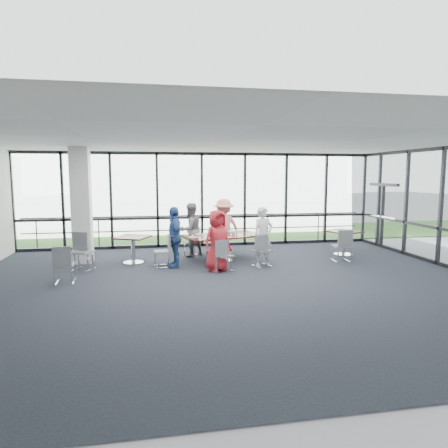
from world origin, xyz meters
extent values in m
cube|color=#1E202B|center=(0.00, 0.00, -0.01)|extent=(12.00, 10.00, 0.02)
cube|color=white|center=(0.00, 0.00, 3.20)|extent=(12.00, 10.00, 0.04)
cube|color=silver|center=(0.00, -5.00, 1.60)|extent=(12.00, 0.10, 3.20)
cube|color=white|center=(0.00, 5.00, 1.60)|extent=(12.00, 0.10, 3.20)
cube|color=black|center=(6.00, 3.75, 1.05)|extent=(0.12, 1.60, 2.10)
cube|color=white|center=(-3.60, 3.00, 1.60)|extent=(0.50, 0.50, 3.20)
cube|color=slate|center=(0.00, 10.00, -0.02)|extent=(80.00, 70.00, 0.02)
cube|color=#2B5B24|center=(0.00, 8.00, 0.01)|extent=(80.00, 5.00, 0.01)
cube|color=silver|center=(4.00, 32.00, 3.00)|extent=(24.00, 10.00, 6.00)
cylinder|color=#2D2D33|center=(0.00, 5.60, 0.50)|extent=(12.00, 0.06, 0.06)
cube|color=black|center=(0.26, 2.51, 0.73)|extent=(2.46, 1.80, 0.04)
cylinder|color=silver|center=(0.26, 2.51, 0.35)|extent=(0.12, 0.12, 0.71)
cylinder|color=silver|center=(0.26, 2.51, 0.01)|extent=(0.56, 0.56, 0.03)
cube|color=black|center=(-2.22, 2.67, 0.73)|extent=(1.08, 1.08, 0.04)
cylinder|color=silver|center=(-2.22, 2.67, 0.35)|extent=(0.12, 0.12, 0.71)
cube|color=black|center=(4.08, 2.69, 0.73)|extent=(1.16, 1.16, 0.04)
cylinder|color=silver|center=(4.08, 2.69, 0.35)|extent=(0.12, 0.12, 0.71)
imported|color=red|center=(-0.07, 1.36, 0.79)|extent=(0.91, 0.78, 1.57)
imported|color=silver|center=(1.25, 1.76, 0.80)|extent=(0.67, 0.57, 1.59)
imported|color=slate|center=(-0.56, 3.30, 0.81)|extent=(0.92, 0.82, 1.61)
imported|color=pink|center=(0.50, 3.55, 0.85)|extent=(1.23, 0.90, 1.71)
imported|color=#305694|center=(-1.11, 2.01, 0.81)|extent=(0.66, 1.02, 1.62)
cylinder|color=white|center=(-0.18, 2.00, 0.76)|extent=(0.27, 0.27, 0.01)
cylinder|color=white|center=(1.06, 2.32, 0.76)|extent=(0.28, 0.28, 0.01)
cylinder|color=white|center=(-0.35, 2.70, 0.76)|extent=(0.28, 0.28, 0.01)
cylinder|color=white|center=(0.66, 3.07, 0.76)|extent=(0.24, 0.24, 0.01)
cylinder|color=white|center=(-0.60, 2.23, 0.76)|extent=(0.27, 0.27, 0.01)
cylinder|color=white|center=(0.07, 2.19, 0.82)|extent=(0.07, 0.07, 0.15)
cylinder|color=white|center=(0.65, 2.42, 0.82)|extent=(0.07, 0.07, 0.15)
cylinder|color=white|center=(0.20, 2.73, 0.82)|extent=(0.07, 0.07, 0.14)
cylinder|color=white|center=(-0.36, 2.12, 0.81)|extent=(0.06, 0.06, 0.13)
cube|color=beige|center=(0.30, 2.00, 0.75)|extent=(0.33, 0.27, 0.00)
cube|color=beige|center=(1.31, 2.43, 0.75)|extent=(0.34, 0.29, 0.00)
cube|color=beige|center=(0.34, 2.98, 0.75)|extent=(0.32, 0.34, 0.00)
cube|color=black|center=(0.27, 2.64, 0.77)|extent=(0.10, 0.07, 0.04)
cylinder|color=#B01A07|center=(0.28, 2.63, 0.84)|extent=(0.06, 0.06, 0.18)
cylinder|color=#216B24|center=(0.33, 2.62, 0.85)|extent=(0.05, 0.05, 0.20)
camera|label=1|loc=(-1.68, -8.52, 2.44)|focal=32.00mm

